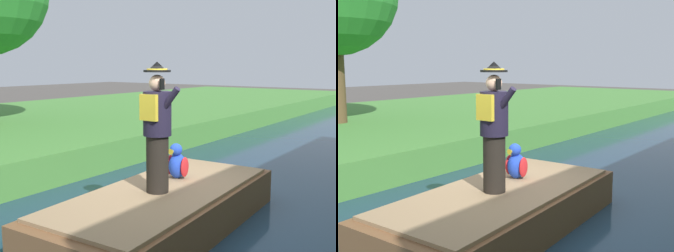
# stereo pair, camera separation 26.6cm
# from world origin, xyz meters

# --- Properties ---
(ground_plane) EXTENTS (80.00, 80.00, 0.00)m
(ground_plane) POSITION_xyz_m (0.00, 0.00, 0.00)
(ground_plane) COLOR #4C4742
(canal_water) EXTENTS (5.97, 48.00, 0.10)m
(canal_water) POSITION_xyz_m (0.00, 0.00, 0.05)
(canal_water) COLOR #1E384C
(canal_water) RESTS_ON ground
(boat) EXTENTS (2.06, 4.30, 0.61)m
(boat) POSITION_xyz_m (0.00, -0.27, 0.40)
(boat) COLOR brown
(boat) RESTS_ON canal_water
(person_pirate) EXTENTS (0.61, 0.42, 1.85)m
(person_pirate) POSITION_xyz_m (-0.00, -0.44, 1.64)
(person_pirate) COLOR black
(person_pirate) RESTS_ON boat
(parrot_plush) EXTENTS (0.36, 0.35, 0.57)m
(parrot_plush) POSITION_xyz_m (-0.20, 0.33, 0.95)
(parrot_plush) COLOR blue
(parrot_plush) RESTS_ON boat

